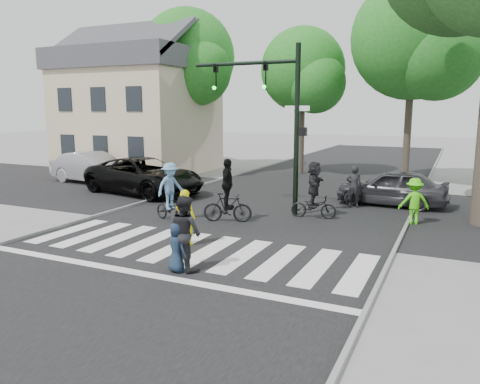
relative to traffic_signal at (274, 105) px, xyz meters
The scene contains 23 objects.
ground 7.33m from the traffic_signal, 93.27° to the right, with size 120.00×120.00×0.00m, color gray.
road_stem 4.09m from the traffic_signal, 106.46° to the right, with size 10.00×70.00×0.01m, color black.
road_cross 4.31m from the traffic_signal, 101.11° to the left, with size 70.00×10.00×0.01m, color black.
curb_left 6.74m from the traffic_signal, 167.50° to the right, with size 0.10×70.00×0.10m, color gray.
curb_right 6.19m from the traffic_signal, 14.31° to the right, with size 0.10×70.00×0.10m, color gray.
crosswalk 6.78m from the traffic_signal, 93.66° to the right, with size 10.00×3.85×0.01m.
traffic_signal is the anchor object (origin of this frame).
bg_tree_0 17.31m from the traffic_signal, 145.17° to the left, with size 5.46×5.20×8.97m.
bg_tree_1 13.26m from the traffic_signal, 134.31° to the left, with size 6.09×5.80×9.80m.
bg_tree_2 10.80m from the traffic_signal, 101.45° to the left, with size 5.04×4.80×8.40m.
bg_tree_3 10.35m from the traffic_signal, 66.46° to the left, with size 6.30×6.00×10.20m.
house 14.17m from the traffic_signal, 146.70° to the left, with size 8.40×8.10×8.82m.
pedestrian_woman 5.88m from the traffic_signal, 98.44° to the right, with size 0.58×0.38×1.59m, color #D6C909.
pedestrian_child 7.67m from the traffic_signal, 87.91° to the right, with size 0.58×0.38×1.19m, color #192940.
pedestrian_adult 7.34m from the traffic_signal, 87.04° to the right, with size 0.87×0.68×1.80m, color black.
cyclist_left 4.87m from the traffic_signal, 134.40° to the right, with size 1.68×1.17×2.01m.
cyclist_mid 3.72m from the traffic_signal, 113.91° to the right, with size 1.71×1.08×2.16m.
cyclist_right 3.41m from the traffic_signal, ahead, with size 1.63×1.52×2.00m.
car_suv 7.47m from the traffic_signal, 169.57° to the left, with size 2.70×5.86×1.63m, color black.
car_silver 11.71m from the traffic_signal, 166.38° to the left, with size 1.69×4.86×1.60m, color #AFAEB3.
car_grey 5.90m from the traffic_signal, 40.64° to the left, with size 1.71×4.24×1.45m, color #323237.
bystander_hivis 5.78m from the traffic_signal, ahead, with size 1.00×0.57×1.55m, color #4CD914.
bystander_dark 4.53m from the traffic_signal, 41.44° to the left, with size 0.60×0.39×1.65m, color black.
Camera 1 is at (6.40, -9.61, 3.77)m, focal length 35.00 mm.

